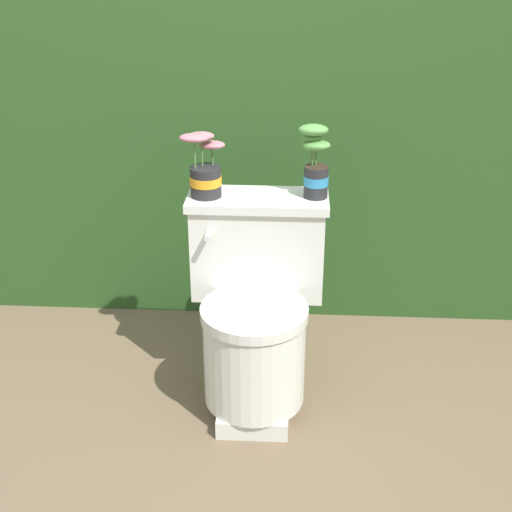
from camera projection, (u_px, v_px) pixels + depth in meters
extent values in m
plane|color=brown|center=(231.00, 407.00, 2.57)|extent=(12.00, 12.00, 0.00)
cube|color=#284C1E|center=(249.00, 136.00, 3.19)|extent=(4.23, 0.70, 1.42)
cube|color=silver|center=(254.00, 404.00, 2.54)|extent=(0.24, 0.32, 0.07)
cylinder|color=silver|center=(254.00, 358.00, 2.45)|extent=(0.35, 0.35, 0.33)
cylinder|color=silver|center=(254.00, 312.00, 2.37)|extent=(0.36, 0.36, 0.04)
cube|color=silver|center=(258.00, 249.00, 2.51)|extent=(0.46, 0.19, 0.34)
cube|color=silver|center=(258.00, 200.00, 2.43)|extent=(0.48, 0.21, 0.03)
cylinder|color=silver|center=(208.00, 236.00, 2.36)|extent=(0.02, 0.05, 0.02)
cylinder|color=#262628|center=(206.00, 182.00, 2.40)|extent=(0.11, 0.11, 0.10)
cylinder|color=orange|center=(206.00, 180.00, 2.40)|extent=(0.11, 0.11, 0.03)
cylinder|color=#332319|center=(205.00, 169.00, 2.38)|extent=(0.10, 0.10, 0.01)
cylinder|color=#4C753D|center=(202.00, 152.00, 2.36)|extent=(0.01, 0.01, 0.10)
ellipsoid|color=#B26B75|center=(201.00, 136.00, 2.34)|extent=(0.09, 0.06, 0.03)
cylinder|color=#4C753D|center=(212.00, 156.00, 2.39)|extent=(0.01, 0.01, 0.06)
ellipsoid|color=#B26B75|center=(212.00, 145.00, 2.37)|extent=(0.09, 0.06, 0.03)
cylinder|color=#4C753D|center=(195.00, 155.00, 2.34)|extent=(0.01, 0.01, 0.10)
ellipsoid|color=#B26B75|center=(194.00, 138.00, 2.32)|extent=(0.10, 0.07, 0.03)
cylinder|color=#262628|center=(316.00, 182.00, 2.39)|extent=(0.08, 0.08, 0.11)
cylinder|color=#2D84BC|center=(316.00, 180.00, 2.39)|extent=(0.08, 0.08, 0.03)
cylinder|color=#332319|center=(316.00, 168.00, 2.37)|extent=(0.07, 0.07, 0.01)
cylinder|color=#4C753D|center=(313.00, 150.00, 2.35)|extent=(0.01, 0.01, 0.11)
ellipsoid|color=#569342|center=(313.00, 130.00, 2.32)|extent=(0.10, 0.07, 0.04)
cylinder|color=#4C753D|center=(316.00, 157.00, 2.36)|extent=(0.01, 0.01, 0.06)
ellipsoid|color=#569342|center=(316.00, 145.00, 2.35)|extent=(0.09, 0.07, 0.03)
cylinder|color=#4C753D|center=(312.00, 152.00, 2.37)|extent=(0.01, 0.01, 0.08)
ellipsoid|color=#569342|center=(312.00, 138.00, 2.34)|extent=(0.06, 0.04, 0.03)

